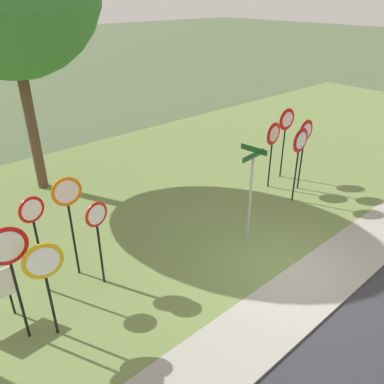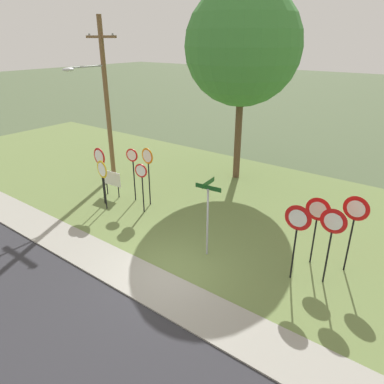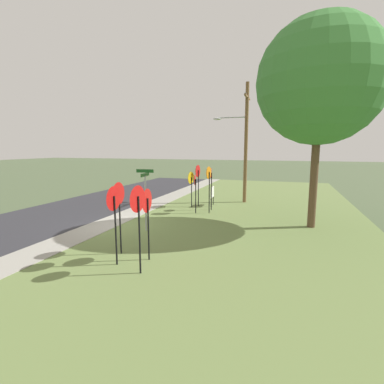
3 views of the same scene
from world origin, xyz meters
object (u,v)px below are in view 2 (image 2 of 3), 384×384
(yield_sign_far_left, at_px, (317,215))
(street_name_post, at_px, (208,212))
(yield_sign_near_right, at_px, (297,225))
(utility_pole, at_px, (104,96))
(stop_sign_far_right, at_px, (103,174))
(notice_board, at_px, (112,180))
(stop_sign_far_left, at_px, (148,164))
(yield_sign_near_left, at_px, (332,229))
(stop_sign_near_right, at_px, (133,164))
(stop_sign_near_left, at_px, (100,163))
(oak_tree_left, at_px, (243,47))
(yield_sign_far_right, at_px, (355,216))
(stop_sign_far_center, at_px, (142,178))

(yield_sign_far_left, xyz_separation_m, street_name_post, (-3.14, -1.69, -0.14))
(yield_sign_near_right, xyz_separation_m, utility_pole, (-11.52, 2.63, 2.46))
(stop_sign_far_right, bearing_deg, notice_board, 136.09)
(yield_sign_far_left, relative_size, notice_board, 1.96)
(stop_sign_far_right, bearing_deg, stop_sign_far_left, 59.80)
(stop_sign_far_left, xyz_separation_m, yield_sign_far_left, (7.58, -0.09, -0.14))
(yield_sign_near_right, relative_size, yield_sign_far_left, 1.06)
(yield_sign_near_left, distance_m, utility_pole, 12.87)
(stop_sign_far_left, relative_size, stop_sign_far_right, 1.19)
(stop_sign_far_right, distance_m, notice_board, 1.68)
(street_name_post, relative_size, utility_pole, 0.35)
(stop_sign_near_right, xyz_separation_m, yield_sign_near_right, (8.24, -1.22, 0.14))
(stop_sign_near_left, bearing_deg, utility_pole, 138.02)
(stop_sign_near_left, height_order, stop_sign_near_right, stop_sign_near_left)
(yield_sign_near_right, bearing_deg, notice_board, 172.84)
(utility_pole, bearing_deg, stop_sign_near_right, -23.27)
(yield_sign_near_right, bearing_deg, oak_tree_left, 130.09)
(stop_sign_near_left, xyz_separation_m, stop_sign_far_left, (1.76, 1.20, -0.00))
(yield_sign_near_left, relative_size, yield_sign_far_left, 1.06)
(yield_sign_near_left, distance_m, notice_board, 10.50)
(stop_sign_near_left, bearing_deg, stop_sign_near_right, 55.92)
(yield_sign_near_right, relative_size, notice_board, 2.07)
(stop_sign_near_left, height_order, notice_board, stop_sign_near_left)
(stop_sign_near_right, relative_size, yield_sign_far_right, 0.95)
(stop_sign_far_left, bearing_deg, street_name_post, -14.99)
(yield_sign_near_left, bearing_deg, oak_tree_left, 137.52)
(stop_sign_far_right, relative_size, yield_sign_near_right, 0.88)
(utility_pole, bearing_deg, stop_sign_far_right, -44.61)
(yield_sign_near_left, xyz_separation_m, yield_sign_near_right, (-0.91, -0.41, 0.01))
(stop_sign_far_left, xyz_separation_m, yield_sign_far_right, (8.64, 0.16, 0.06))
(stop_sign_far_center, distance_m, yield_sign_far_right, 8.39)
(stop_sign_near_right, distance_m, utility_pole, 4.41)
(yield_sign_near_left, distance_m, yield_sign_far_left, 1.08)
(yield_sign_near_right, distance_m, street_name_post, 2.98)
(stop_sign_far_right, xyz_separation_m, yield_sign_far_right, (9.92, 1.67, 0.37))
(stop_sign_near_left, relative_size, street_name_post, 0.95)
(stop_sign_near_right, bearing_deg, stop_sign_far_right, -116.89)
(yield_sign_near_right, distance_m, notice_board, 9.63)
(stop_sign_near_right, xyz_separation_m, stop_sign_far_left, (0.87, 0.09, 0.16))
(stop_sign_near_right, relative_size, stop_sign_far_left, 0.94)
(stop_sign_near_right, relative_size, street_name_post, 0.90)
(yield_sign_far_left, bearing_deg, yield_sign_near_left, -52.63)
(yield_sign_far_right, bearing_deg, notice_board, -173.06)
(yield_sign_far_right, relative_size, street_name_post, 0.95)
(yield_sign_far_right, bearing_deg, utility_pole, 179.13)
(yield_sign_near_left, xyz_separation_m, oak_tree_left, (-6.91, 6.39, 4.77))
(stop_sign_far_right, distance_m, yield_sign_far_right, 10.06)
(oak_tree_left, bearing_deg, notice_board, -121.11)
(stop_sign_far_center, bearing_deg, yield_sign_far_left, -4.88)
(stop_sign_near_right, xyz_separation_m, yield_sign_far_left, (8.45, 0.00, 0.02))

